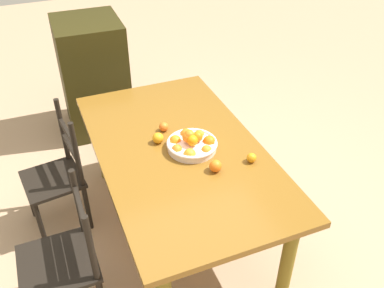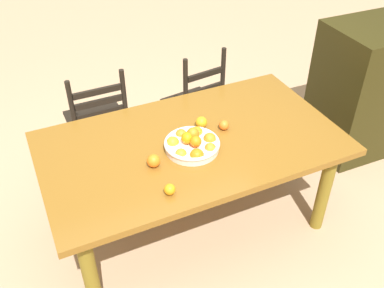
# 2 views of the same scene
# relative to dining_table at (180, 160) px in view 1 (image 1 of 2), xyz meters

# --- Properties ---
(ground_plane) EXTENTS (12.00, 12.00, 0.00)m
(ground_plane) POSITION_rel_dining_table_xyz_m (0.00, 0.00, -0.64)
(ground_plane) COLOR tan
(dining_table) EXTENTS (1.85, 1.05, 0.74)m
(dining_table) POSITION_rel_dining_table_xyz_m (0.00, 0.00, 0.00)
(dining_table) COLOR brown
(dining_table) RESTS_ON ground
(chair_near_window) EXTENTS (0.43, 0.43, 0.93)m
(chair_near_window) POSITION_rel_dining_table_xyz_m (-0.40, 0.85, -0.19)
(chair_near_window) COLOR black
(chair_near_window) RESTS_ON ground
(chair_by_cabinet) EXTENTS (0.45, 0.45, 0.95)m
(chair_by_cabinet) POSITION_rel_dining_table_xyz_m (0.40, 0.79, -0.21)
(chair_by_cabinet) COLOR black
(chair_by_cabinet) RESTS_ON ground
(cabinet) EXTENTS (0.66, 0.60, 1.09)m
(cabinet) POSITION_rel_dining_table_xyz_m (1.64, 0.26, -0.10)
(cabinet) COLOR black
(cabinet) RESTS_ON ground
(fruit_bowl) EXTENTS (0.34, 0.34, 0.14)m
(fruit_bowl) POSITION_rel_dining_table_xyz_m (-0.03, -0.08, 0.14)
(fruit_bowl) COLOR silver
(fruit_bowl) RESTS_ON dining_table
(orange_loose_0) EXTENTS (0.06, 0.06, 0.06)m
(orange_loose_0) POSITION_rel_dining_table_xyz_m (-0.30, -0.37, 0.13)
(orange_loose_0) COLOR orange
(orange_loose_0) RESTS_ON dining_table
(orange_loose_1) EXTENTS (0.07, 0.07, 0.07)m
(orange_loose_1) POSITION_rel_dining_table_xyz_m (0.12, 0.11, 0.13)
(orange_loose_1) COLOR orange
(orange_loose_1) RESTS_ON dining_table
(orange_loose_2) EXTENTS (0.07, 0.07, 0.07)m
(orange_loose_2) POSITION_rel_dining_table_xyz_m (0.24, 0.03, 0.13)
(orange_loose_2) COLOR orange
(orange_loose_2) RESTS_ON dining_table
(orange_loose_3) EXTENTS (0.08, 0.08, 0.08)m
(orange_loose_3) POSITION_rel_dining_table_xyz_m (-0.30, -0.13, 0.13)
(orange_loose_3) COLOR orange
(orange_loose_3) RESTS_ON dining_table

